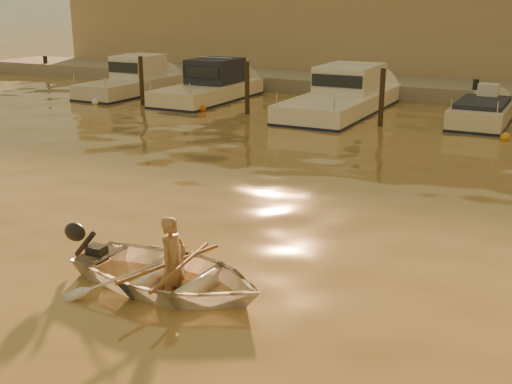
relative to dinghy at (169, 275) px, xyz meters
The scene contains 19 objects.
ground_plane 0.85m from the dinghy, 142.51° to the left, with size 160.00×160.00×0.00m, color olive.
dinghy is the anchor object (origin of this frame).
person 0.24m from the dinghy, ahead, with size 0.54×0.35×1.48m, color #98724C.
outboard_motor 1.50m from the dinghy, behind, with size 0.90×0.40×0.70m, color black, non-canonical shape.
oar_port 0.32m from the dinghy, ahead, with size 0.06×0.06×2.10m, color brown.
oar_starboard 0.21m from the dinghy, ahead, with size 0.06×0.06×2.10m, color brown.
moored_boat_0 21.25m from the dinghy, 129.06° to the left, with size 2.11×6.76×1.75m, color beige, non-canonical shape.
moored_boat_1 18.91m from the dinghy, 119.22° to the left, with size 2.33×6.90×1.75m, color beige, non-canonical shape.
moored_boat_2 16.78m from the dinghy, 100.48° to the left, with size 2.67×8.80×1.75m, color white, non-canonical shape.
moored_boat_3 16.65m from the dinghy, 82.19° to the left, with size 1.82×5.36×0.95m, color beige, non-canonical shape.
piling_0 18.14m from the dinghy, 127.95° to the left, with size 0.18×0.18×2.20m, color #2D2319.
piling_1 15.58m from the dinghy, 113.27° to the left, with size 0.18×0.18×2.20m, color #2D2319.
piling_2 14.34m from the dinghy, 93.40° to the left, with size 0.18×0.18×2.20m, color #2D2319.
fender_a 18.67m from the dinghy, 133.98° to the left, with size 0.30×0.30×0.30m, color white.
fender_b 16.19m from the dinghy, 119.74° to the left, with size 0.30×0.30×0.30m, color #CD5C18.
fender_c 13.29m from the dinghy, 101.30° to the left, with size 0.30×0.30×0.30m, color silver.
fender_d 14.22m from the dinghy, 76.29° to the left, with size 0.30×0.30×0.30m, color orange.
quay 22.01m from the dinghy, 91.69° to the left, with size 52.00×4.00×1.00m, color gray.
waterfront_building 27.59m from the dinghy, 91.35° to the left, with size 46.00×7.00×4.80m, color #9E8466.
Camera 1 is at (6.03, -8.04, 4.37)m, focal length 45.00 mm.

